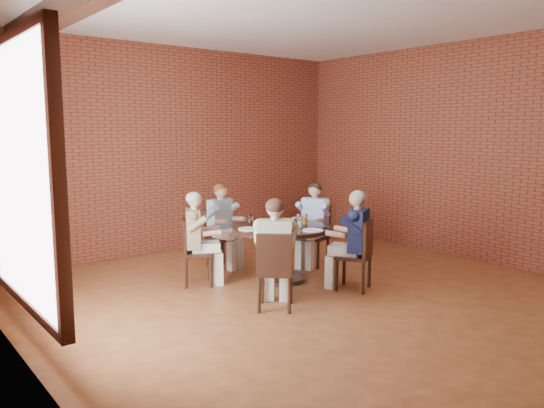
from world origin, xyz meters
TOP-DOWN VIEW (x-y plane):
  - floor at (0.00, 0.00)m, footprint 7.00×7.00m
  - ceiling at (0.00, 0.00)m, footprint 7.00×7.00m
  - wall_back at (0.00, 3.50)m, footprint 7.00×0.00m
  - wall_left at (-3.25, 0.00)m, footprint 0.00×7.00m
  - wall_right at (3.25, 0.00)m, footprint 0.00×7.00m
  - window at (-3.18, 0.40)m, footprint 0.10×2.16m
  - dining_table at (0.14, 0.90)m, footprint 1.32×1.32m
  - chair_a at (1.11, 1.26)m, footprint 0.49×0.49m
  - diner_a at (1.04, 1.23)m, footprint 0.71×0.65m
  - chair_b at (-0.07, 2.10)m, footprint 0.44×0.44m
  - diner_b at (-0.06, 2.03)m, footprint 0.56×0.65m
  - chair_c at (-0.90, 1.47)m, footprint 0.51×0.51m
  - diner_c at (-0.84, 1.44)m, footprint 0.73×0.69m
  - chair_d at (-0.68, 0.01)m, footprint 0.56×0.56m
  - diner_d at (-0.63, 0.07)m, footprint 0.77×0.78m
  - chair_e at (0.65, -0.05)m, footprint 0.54×0.54m
  - diner_e at (0.62, 0.02)m, footprint 0.72×0.77m
  - plate_a at (0.47, 1.22)m, footprint 0.26×0.26m
  - plate_b at (0.19, 1.29)m, footprint 0.26×0.26m
  - plate_c at (-0.34, 0.99)m, footprint 0.26×0.26m
  - plate_d at (0.26, 0.40)m, footprint 0.26×0.26m
  - glass_a at (0.47, 0.91)m, footprint 0.07×0.07m
  - glass_b at (0.29, 1.11)m, footprint 0.07×0.07m
  - glass_c at (-0.13, 1.21)m, footprint 0.07×0.07m
  - glass_d at (-0.02, 0.94)m, footprint 0.07×0.07m
  - glass_e at (-0.19, 0.81)m, footprint 0.07×0.07m
  - glass_f at (-0.07, 0.52)m, footprint 0.07×0.07m
  - glass_g at (0.29, 0.69)m, footprint 0.07×0.07m
  - glass_h at (0.50, 0.83)m, footprint 0.07×0.07m
  - smartphone at (0.49, 0.50)m, footprint 0.11×0.16m

SIDE VIEW (x-z plane):
  - floor at x=0.00m, z-range 0.00..0.00m
  - chair_c at x=-0.90m, z-range 0.04..0.92m
  - chair_b at x=-0.07m, z-range 0.04..0.93m
  - chair_a at x=1.11m, z-range 0.04..0.93m
  - chair_d at x=-0.68m, z-range 0.04..0.95m
  - chair_e at x=0.65m, z-range 0.04..0.95m
  - dining_table at x=0.14m, z-range 0.15..0.90m
  - diner_c at x=-0.84m, z-range 0.00..1.23m
  - diner_b at x=-0.06m, z-range 0.00..1.24m
  - diner_a at x=1.04m, z-range 0.00..1.25m
  - diner_d at x=-0.63m, z-range 0.00..1.27m
  - diner_e at x=0.62m, z-range 0.00..1.28m
  - smartphone at x=0.49m, z-range 0.75..0.76m
  - plate_a at x=0.47m, z-range 0.75..0.76m
  - plate_b at x=0.19m, z-range 0.75..0.76m
  - plate_c at x=-0.34m, z-range 0.75..0.76m
  - plate_d at x=0.26m, z-range 0.75..0.76m
  - glass_a at x=0.47m, z-range 0.75..0.89m
  - glass_b at x=0.29m, z-range 0.75..0.89m
  - glass_c at x=-0.13m, z-range 0.75..0.89m
  - glass_d at x=-0.02m, z-range 0.75..0.89m
  - glass_e at x=-0.19m, z-range 0.75..0.89m
  - glass_f at x=-0.07m, z-range 0.75..0.89m
  - glass_g at x=0.29m, z-range 0.75..0.89m
  - glass_h at x=0.50m, z-range 0.75..0.89m
  - window at x=-3.18m, z-range 0.47..2.83m
  - wall_back at x=0.00m, z-range -1.80..5.20m
  - wall_left at x=-3.25m, z-range -1.80..5.20m
  - wall_right at x=3.25m, z-range -1.80..5.20m
  - ceiling at x=0.00m, z-range 3.40..3.40m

